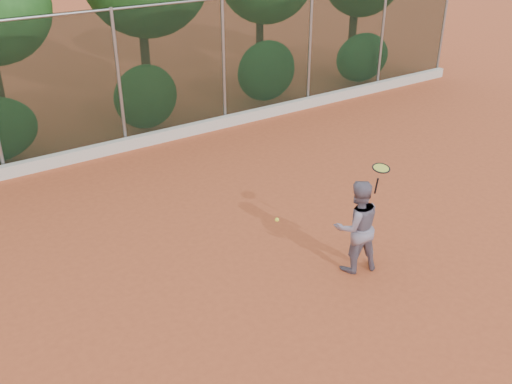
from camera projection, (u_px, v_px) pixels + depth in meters
ground at (289, 280)px, 9.64m from camera, size 80.00×80.00×0.00m
concrete_curb at (129, 144)px, 14.58m from camera, size 24.00×0.20×0.30m
tennis_player at (356, 226)px, 9.57m from camera, size 0.96×0.84×1.68m
chainlink_fence at (119, 77)px, 13.93m from camera, size 24.09×0.09×3.50m
tennis_racket at (381, 170)px, 9.31m from camera, size 0.37×0.37×0.54m
tennis_ball_in_flight at (277, 220)px, 8.86m from camera, size 0.07×0.07×0.07m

